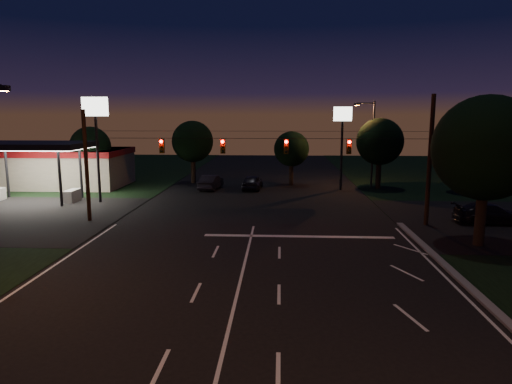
# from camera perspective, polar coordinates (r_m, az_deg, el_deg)

# --- Properties ---
(ground) EXTENTS (140.00, 140.00, 0.00)m
(ground) POSITION_cam_1_polar(r_m,az_deg,el_deg) (18.37, -2.96, -14.87)
(ground) COLOR black
(ground) RESTS_ON ground
(stop_bar) EXTENTS (12.00, 0.50, 0.01)m
(stop_bar) POSITION_cam_1_polar(r_m,az_deg,el_deg) (29.15, 5.33, -5.54)
(stop_bar) COLOR silver
(stop_bar) RESTS_ON ground
(utility_pole_right) EXTENTS (0.30, 0.30, 9.00)m
(utility_pole_right) POSITION_cam_1_polar(r_m,az_deg,el_deg) (34.08, 20.44, -3.90)
(utility_pole_right) COLOR black
(utility_pole_right) RESTS_ON ground
(utility_pole_left) EXTENTS (0.28, 0.28, 8.00)m
(utility_pole_left) POSITION_cam_1_polar(r_m,az_deg,el_deg) (35.33, -20.05, -3.41)
(utility_pole_left) COLOR black
(utility_pole_left) RESTS_ON ground
(signal_span) EXTENTS (24.00, 0.40, 1.56)m
(signal_span) POSITION_cam_1_polar(r_m,az_deg,el_deg) (31.70, -0.20, 5.82)
(signal_span) COLOR black
(signal_span) RESTS_ON ground
(gas_station) EXTENTS (14.20, 16.10, 5.25)m
(gas_station) POSITION_cam_1_polar(r_m,az_deg,el_deg) (52.89, -23.57, 3.15)
(gas_station) COLOR gray
(gas_station) RESTS_ON ground
(pole_sign_left_near) EXTENTS (2.20, 0.30, 9.10)m
(pole_sign_left_near) POSITION_cam_1_polar(r_m,az_deg,el_deg) (41.73, -19.39, 8.22)
(pole_sign_left_near) COLOR black
(pole_sign_left_near) RESTS_ON ground
(pole_sign_right) EXTENTS (1.80, 0.30, 8.40)m
(pole_sign_right) POSITION_cam_1_polar(r_m,az_deg,el_deg) (47.04, 10.74, 7.79)
(pole_sign_right) COLOR black
(pole_sign_right) RESTS_ON ground
(street_light_right_far) EXTENTS (2.20, 0.35, 9.00)m
(street_light_right_far) POSITION_cam_1_polar(r_m,az_deg,el_deg) (49.58, 14.13, 6.60)
(street_light_right_far) COLOR black
(street_light_right_far) RESTS_ON ground
(tree_right_near) EXTENTS (6.00, 6.00, 8.76)m
(tree_right_near) POSITION_cam_1_polar(r_m,az_deg,el_deg) (29.30, 26.75, 4.82)
(tree_right_near) COLOR black
(tree_right_near) RESTS_ON ground
(tree_far_a) EXTENTS (4.20, 4.20, 6.42)m
(tree_far_a) POSITION_cam_1_polar(r_m,az_deg,el_deg) (50.86, -19.92, 5.27)
(tree_far_a) COLOR black
(tree_far_a) RESTS_ON ground
(tree_far_b) EXTENTS (4.60, 4.60, 6.98)m
(tree_far_b) POSITION_cam_1_polar(r_m,az_deg,el_deg) (51.76, -7.88, 6.22)
(tree_far_b) COLOR black
(tree_far_b) RESTS_ON ground
(tree_far_c) EXTENTS (3.80, 3.80, 5.86)m
(tree_far_c) POSITION_cam_1_polar(r_m,az_deg,el_deg) (49.87, 4.47, 5.33)
(tree_far_c) COLOR black
(tree_far_c) RESTS_ON ground
(tree_far_d) EXTENTS (4.80, 4.80, 7.30)m
(tree_far_d) POSITION_cam_1_polar(r_m,az_deg,el_deg) (48.91, 15.21, 6.03)
(tree_far_d) COLOR black
(tree_far_d) RESTS_ON ground
(tree_far_e) EXTENTS (4.00, 4.00, 6.18)m
(tree_far_e) POSITION_cam_1_polar(r_m,az_deg,el_deg) (49.34, 24.81, 4.68)
(tree_far_e) COLOR black
(tree_far_e) RESTS_ON ground
(car_oncoming_a) EXTENTS (2.14, 4.57, 1.51)m
(car_oncoming_a) POSITION_cam_1_polar(r_m,az_deg,el_deg) (46.95, -0.46, 1.23)
(car_oncoming_a) COLOR black
(car_oncoming_a) RESTS_ON ground
(car_oncoming_b) EXTENTS (2.14, 4.73, 1.51)m
(car_oncoming_b) POSITION_cam_1_polar(r_m,az_deg,el_deg) (47.20, -5.67, 1.23)
(car_oncoming_b) COLOR black
(car_oncoming_b) RESTS_ON ground
(car_cross) EXTENTS (5.02, 2.04, 1.46)m
(car_cross) POSITION_cam_1_polar(r_m,az_deg,el_deg) (36.17, 27.27, -2.43)
(car_cross) COLOR black
(car_cross) RESTS_ON ground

